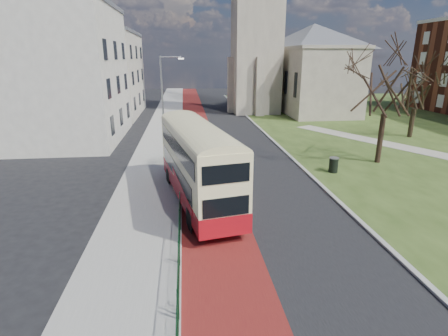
{
  "coord_description": "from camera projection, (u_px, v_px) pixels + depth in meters",
  "views": [
    {
      "loc": [
        -2.53,
        -14.32,
        8.01
      ],
      "look_at": [
        -0.42,
        4.42,
        2.0
      ],
      "focal_mm": 28.0,
      "sensor_mm": 36.0,
      "label": 1
    }
  ],
  "objects": [
    {
      "name": "ground",
      "position": [
        244.0,
        237.0,
        16.26
      ],
      "size": [
        160.0,
        160.0,
        0.0
      ],
      "primitive_type": "plane",
      "color": "black",
      "rests_on": "ground"
    },
    {
      "name": "litter_bin",
      "position": [
        334.0,
        165.0,
        25.13
      ],
      "size": [
        0.84,
        0.84,
        1.1
      ],
      "rotation": [
        0.0,
        0.0,
        0.26
      ],
      "color": "black",
      "rests_on": "grass_green"
    },
    {
      "name": "grass_green",
      "position": [
        436.0,
        130.0,
        39.85
      ],
      "size": [
        40.0,
        80.0,
        0.04
      ],
      "primitive_type": "cube",
      "color": "#2F4619",
      "rests_on": "ground"
    },
    {
      "name": "kerb_east",
      "position": [
        266.0,
        134.0,
        37.72
      ],
      "size": [
        0.25,
        80.0,
        0.13
      ],
      "primitive_type": "cube",
      "color": "#999993",
      "rests_on": "ground"
    },
    {
      "name": "streetlamp",
      "position": [
        164.0,
        97.0,
        31.45
      ],
      "size": [
        2.13,
        0.18,
        8.0
      ],
      "color": "gray",
      "rests_on": "pavement_west"
    },
    {
      "name": "pedestrian_railing",
      "position": [
        180.0,
        196.0,
        19.57
      ],
      "size": [
        0.07,
        24.0,
        1.12
      ],
      "color": "#0D3A1E",
      "rests_on": "ground"
    },
    {
      "name": "bus",
      "position": [
        197.0,
        160.0,
        19.44
      ],
      "size": [
        4.39,
        10.79,
        4.4
      ],
      "rotation": [
        0.0,
        0.0,
        0.19
      ],
      "color": "#A20E17",
      "rests_on": "ground"
    },
    {
      "name": "winter_tree_near",
      "position": [
        390.0,
        73.0,
        25.62
      ],
      "size": [
        8.29,
        8.29,
        9.88
      ],
      "rotation": [
        0.0,
        0.0,
        0.28
      ],
      "color": "black",
      "rests_on": "grass_green"
    },
    {
      "name": "road_carriageway",
      "position": [
        226.0,
        140.0,
        35.36
      ],
      "size": [
        9.0,
        120.0,
        0.01
      ],
      "primitive_type": "cube",
      "color": "black",
      "rests_on": "ground"
    },
    {
      "name": "street_block_far",
      "position": [
        101.0,
        74.0,
        49.0
      ],
      "size": [
        10.3,
        16.3,
        11.5
      ],
      "color": "beige",
      "rests_on": "ground"
    },
    {
      "name": "bus_lane",
      "position": [
        199.0,
        140.0,
        35.07
      ],
      "size": [
        3.4,
        120.0,
        0.01
      ],
      "primitive_type": "cube",
      "color": "#591414",
      "rests_on": "ground"
    },
    {
      "name": "pavement_west",
      "position": [
        161.0,
        141.0,
        34.65
      ],
      "size": [
        4.0,
        120.0,
        0.12
      ],
      "primitive_type": "cube",
      "color": "gray",
      "rests_on": "ground"
    },
    {
      "name": "gothic_church",
      "position": [
        288.0,
        19.0,
        49.58
      ],
      "size": [
        16.38,
        18.0,
        40.0
      ],
      "color": "gray",
      "rests_on": "ground"
    },
    {
      "name": "winter_tree_far",
      "position": [
        418.0,
        85.0,
        34.87
      ],
      "size": [
        6.15,
        6.15,
        7.64
      ],
      "rotation": [
        0.0,
        0.0,
        -0.21
      ],
      "color": "black",
      "rests_on": "grass_green"
    },
    {
      "name": "kerb_west",
      "position": [
        181.0,
        140.0,
        34.86
      ],
      "size": [
        0.25,
        120.0,
        0.13
      ],
      "primitive_type": "cube",
      "color": "#999993",
      "rests_on": "ground"
    },
    {
      "name": "street_block_near",
      "position": [
        64.0,
        73.0,
        33.62
      ],
      "size": [
        10.3,
        14.3,
        13.0
      ],
      "color": "#BCB8AA",
      "rests_on": "ground"
    }
  ]
}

